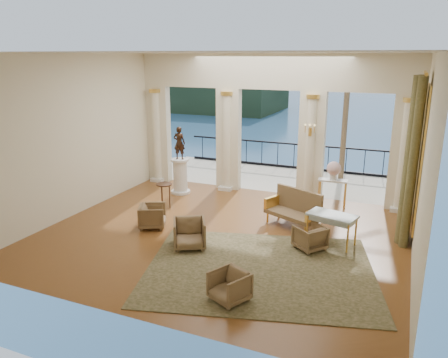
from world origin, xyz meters
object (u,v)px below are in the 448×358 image
at_px(settee, 295,208).
at_px(pedestal, 180,177).
at_px(console_table, 333,184).
at_px(armchair_b, 229,285).
at_px(game_table, 332,217).
at_px(armchair_d, 152,215).
at_px(side_table, 164,187).
at_px(armchair_a, 189,232).
at_px(armchair_c, 310,236).
at_px(statue, 179,143).

height_order(settee, pedestal, pedestal).
xyz_separation_m(pedestal, console_table, (4.86, 0.68, 0.12)).
xyz_separation_m(armchair_b, console_table, (0.84, 6.19, 0.36)).
height_order(armchair_b, game_table, game_table).
bearing_deg(armchair_d, side_table, -7.88).
xyz_separation_m(settee, side_table, (-3.91, -0.17, 0.17)).
distance_m(settee, game_table, 1.42).
relative_size(armchair_a, armchair_d, 1.12).
bearing_deg(armchair_c, pedestal, -79.79).
bearing_deg(console_table, armchair_d, -142.48).
relative_size(armchair_c, statue, 0.61).
bearing_deg(side_table, armchair_d, -72.11).
distance_m(armchair_c, settee, 1.51).
height_order(armchair_c, statue, statue).
relative_size(game_table, statue, 1.16).
height_order(armchair_b, armchair_c, armchair_c).
bearing_deg(console_table, game_table, -84.76).
bearing_deg(game_table, statue, 171.50).
xyz_separation_m(armchair_a, pedestal, (-2.25, 3.69, 0.18)).
distance_m(armchair_c, console_table, 3.38).
bearing_deg(armchair_c, console_table, -140.28).
bearing_deg(side_table, console_table, 25.84).
bearing_deg(game_table, console_table, 113.15).
height_order(settee, side_table, settee).
xyz_separation_m(settee, pedestal, (-4.20, 1.36, 0.07)).
bearing_deg(console_table, statue, -175.97).
bearing_deg(armchair_b, side_table, 159.55).
bearing_deg(statue, armchair_d, 97.37).
height_order(game_table, pedestal, pedestal).
bearing_deg(statue, pedestal, -96.92).
height_order(armchair_b, settee, settee).
distance_m(game_table, console_table, 2.92).
distance_m(armchair_d, game_table, 4.65).
xyz_separation_m(armchair_a, settee, (1.96, 2.34, 0.11)).
bearing_deg(side_table, armchair_c, -13.94).
distance_m(armchair_b, statue, 6.96).
xyz_separation_m(armchair_c, settee, (-0.71, 1.32, 0.16)).
relative_size(settee, pedestal, 1.39).
height_order(game_table, statue, statue).
xyz_separation_m(settee, statue, (-4.20, 1.36, 1.21)).
bearing_deg(settee, armchair_a, -105.34).
xyz_separation_m(armchair_a, statue, (-2.25, 3.69, 1.32)).
relative_size(settee, game_table, 1.31).
relative_size(armchair_a, statue, 0.72).
bearing_deg(console_table, armchair_c, -93.01).
relative_size(statue, side_table, 1.39).
bearing_deg(armchair_a, armchair_c, -8.38).
relative_size(armchair_a, armchair_c, 1.17).
relative_size(armchair_b, pedestal, 0.55).
height_order(armchair_a, armchair_d, armchair_a).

